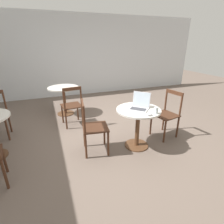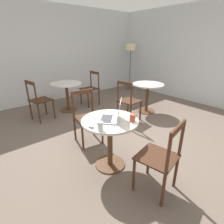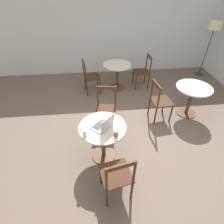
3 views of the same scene
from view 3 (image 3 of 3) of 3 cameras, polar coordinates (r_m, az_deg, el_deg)
The scene contains 15 objects.
ground_plane at distance 3.68m, azimuth 6.57°, elevation -8.67°, with size 16.00×16.00×0.00m, color #66564C.
wall_back at distance 5.85m, azimuth 1.02°, elevation 25.36°, with size 9.40×0.06×2.70m.
cafe_table_near at distance 2.97m, azimuth -3.02°, elevation -7.24°, with size 0.77×0.77×0.74m.
cafe_table_mid at distance 4.34m, azimuth 24.72°, elevation 5.41°, with size 0.77×0.77×0.74m.
cafe_table_far at distance 5.02m, azimuth 1.73°, elevation 13.49°, with size 0.77×0.77×0.74m.
chair_near_front at distance 2.59m, azimuth 1.57°, elevation -20.22°, with size 0.50×0.50×0.93m.
chair_near_back at distance 3.63m, azimuth -1.87°, elevation 0.88°, with size 0.48×0.48×0.93m.
chair_mid_left at distance 4.00m, azimuth 15.29°, elevation 3.37°, with size 0.47×0.47×0.93m.
chair_far_right at distance 5.22m, azimuth 10.02°, elevation 12.83°, with size 0.44×0.44×0.93m.
chair_far_left at distance 4.90m, azimuth -7.10°, elevation 11.36°, with size 0.49×0.49×0.93m.
floor_lamp at distance 6.30m, azimuth 30.36°, elevation 22.29°, with size 0.36×0.36×1.64m.
laptop at distance 2.79m, azimuth -2.92°, elevation -4.24°, with size 0.43×0.43×0.27m.
mouse at distance 2.83m, azimuth -9.51°, elevation -5.22°, with size 0.06×0.10×0.03m.
mug at distance 2.66m, azimuth 1.38°, elevation -7.06°, with size 0.11×0.07×0.10m.
drinking_glass at distance 2.69m, azimuth -8.86°, elevation -6.70°, with size 0.07×0.07×0.11m.
Camera 3 is at (-0.66, -2.43, 2.69)m, focal length 28.00 mm.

